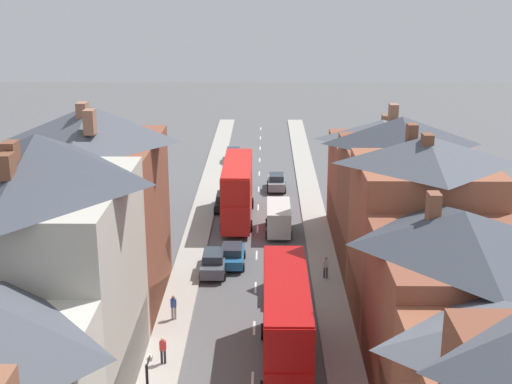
# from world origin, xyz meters

# --- Properties ---
(pavement_left) EXTENTS (2.20, 104.00, 0.14)m
(pavement_left) POSITION_xyz_m (-5.10, 38.00, 0.07)
(pavement_left) COLOR #A8A399
(pavement_left) RESTS_ON ground
(pavement_right) EXTENTS (2.20, 104.00, 0.14)m
(pavement_right) POSITION_xyz_m (5.10, 38.00, 0.07)
(pavement_right) COLOR #A8A399
(pavement_right) RESTS_ON ground
(centre_line_dashes) EXTENTS (0.14, 97.80, 0.01)m
(centre_line_dashes) POSITION_xyz_m (0.00, 36.00, 0.01)
(centre_line_dashes) COLOR silver
(centre_line_dashes) RESTS_ON ground
(terrace_row_left) EXTENTS (8.00, 45.19, 13.98)m
(terrace_row_left) POSITION_xyz_m (-10.19, 11.01, 6.26)
(terrace_row_left) COLOR #935138
(terrace_row_left) RESTS_ON ground
(terrace_row_right) EXTENTS (8.00, 58.06, 14.06)m
(terrace_row_right) POSITION_xyz_m (10.18, 15.28, 5.72)
(terrace_row_right) COLOR #ADB2B7
(terrace_row_right) RESTS_ON ground
(double_decker_bus_lead) EXTENTS (2.74, 10.80, 5.30)m
(double_decker_bus_lead) POSITION_xyz_m (-1.81, 44.48, 2.82)
(double_decker_bus_lead) COLOR red
(double_decker_bus_lead) RESTS_ON ground
(double_decker_bus_mid_street) EXTENTS (2.74, 10.80, 5.30)m
(double_decker_bus_mid_street) POSITION_xyz_m (1.79, 19.28, 2.82)
(double_decker_bus_mid_street) COLOR #B70F0F
(double_decker_bus_mid_street) RESTS_ON ground
(car_near_blue) EXTENTS (1.90, 4.06, 1.59)m
(car_near_blue) POSITION_xyz_m (-1.80, 34.09, 0.80)
(car_near_blue) COLOR #236093
(car_near_blue) RESTS_ON ground
(car_near_silver) EXTENTS (1.90, 3.96, 1.64)m
(car_near_silver) POSITION_xyz_m (-3.10, 65.20, 0.82)
(car_near_silver) COLOR silver
(car_near_silver) RESTS_ON ground
(car_mid_black) EXTENTS (1.90, 4.43, 1.71)m
(car_mid_black) POSITION_xyz_m (-3.10, 32.56, 0.86)
(car_mid_black) COLOR #4C515B
(car_mid_black) RESTS_ON ground
(car_parked_left_b) EXTENTS (1.90, 4.00, 1.68)m
(car_parked_left_b) POSITION_xyz_m (1.80, 28.54, 0.84)
(car_parked_left_b) COLOR navy
(car_parked_left_b) RESTS_ON ground
(car_mid_white) EXTENTS (1.90, 4.12, 1.60)m
(car_mid_white) POSITION_xyz_m (-3.10, 47.37, 0.81)
(car_mid_white) COLOR black
(car_mid_white) RESTS_ON ground
(car_far_grey) EXTENTS (1.90, 3.99, 1.69)m
(car_far_grey) POSITION_xyz_m (1.80, 53.79, 0.85)
(car_far_grey) COLOR gray
(car_far_grey) RESTS_ON ground
(delivery_van) EXTENTS (2.20, 5.20, 2.41)m
(delivery_van) POSITION_xyz_m (1.80, 41.18, 1.34)
(delivery_van) COLOR silver
(delivery_van) RESTS_ON ground
(pedestrian_mid_left) EXTENTS (0.36, 0.22, 1.61)m
(pedestrian_mid_left) POSITION_xyz_m (-5.01, 19.51, 1.03)
(pedestrian_mid_left) COLOR #23232D
(pedestrian_mid_left) RESTS_ON pavement_left
(pedestrian_mid_right) EXTENTS (0.36, 0.22, 1.61)m
(pedestrian_mid_right) POSITION_xyz_m (-5.08, 24.88, 1.03)
(pedestrian_mid_right) COLOR gray
(pedestrian_mid_right) RESTS_ON pavement_left
(pedestrian_far_left) EXTENTS (0.36, 0.22, 1.61)m
(pedestrian_far_left) POSITION_xyz_m (5.00, 31.39, 1.03)
(pedestrian_far_left) COLOR #3D4256
(pedestrian_far_left) RESTS_ON pavement_right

